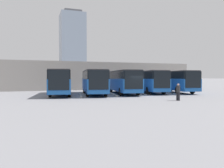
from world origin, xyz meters
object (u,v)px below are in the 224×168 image
object	(u,v)px
bus_1	(147,81)
bus_3	(94,81)
bus_2	(123,81)
bus_4	(61,81)
pedestrian	(178,91)
bus_0	(174,81)

from	to	relation	value
bus_1	bus_3	bearing A→B (deg)	13.08
bus_1	bus_2	bearing A→B (deg)	18.12
bus_2	bus_1	bearing A→B (deg)	-161.88
bus_1	bus_4	bearing A→B (deg)	8.68
bus_2	pedestrian	size ratio (longest dim) A/B	6.52
bus_1	bus_3	size ratio (longest dim) A/B	1.00
bus_2	bus_3	world-z (taller)	same
bus_4	pedestrian	bearing A→B (deg)	142.19
bus_1	bus_4	xyz separation A→B (m)	(12.83, -0.02, 0.00)
bus_2	bus_4	bearing A→B (deg)	3.93
bus_0	bus_4	bearing A→B (deg)	6.48
bus_2	pedestrian	xyz separation A→B (m)	(-1.80, 10.22, -0.91)
bus_2	bus_4	xyz separation A→B (m)	(8.55, -0.72, 0.00)
bus_0	bus_2	xyz separation A→B (m)	(8.55, 0.04, 0.00)
bus_4	pedestrian	distance (m)	15.09
bus_0	bus_4	xyz separation A→B (m)	(17.11, -0.68, 0.00)
bus_1	bus_2	world-z (taller)	same
bus_4	bus_3	bearing A→B (deg)	179.94
bus_2	bus_0	bearing A→B (deg)	-170.96
bus_0	pedestrian	size ratio (longest dim) A/B	6.52
bus_1	bus_4	world-z (taller)	same
bus_4	pedestrian	xyz separation A→B (m)	(-10.35, 10.94, -0.91)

